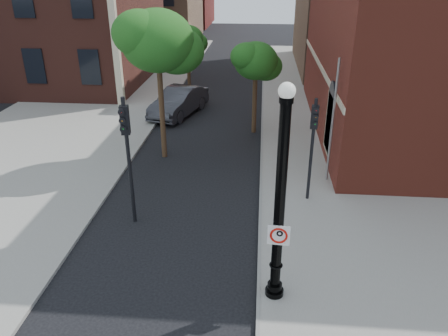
# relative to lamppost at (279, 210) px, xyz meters

# --- Properties ---
(ground) EXTENTS (120.00, 120.00, 0.00)m
(ground) POSITION_rel_lamppost_xyz_m (-2.48, 0.01, -2.80)
(ground) COLOR black
(ground) RESTS_ON ground
(sidewalk_right) EXTENTS (8.00, 60.00, 0.12)m
(sidewalk_right) POSITION_rel_lamppost_xyz_m (3.52, 10.01, -2.74)
(sidewalk_right) COLOR gray
(sidewalk_right) RESTS_ON ground
(sidewalk_left) EXTENTS (10.00, 50.00, 0.12)m
(sidewalk_left) POSITION_rel_lamppost_xyz_m (-11.48, 18.01, -2.74)
(sidewalk_left) COLOR gray
(sidewalk_left) RESTS_ON ground
(curb_edge) EXTENTS (0.10, 60.00, 0.14)m
(curb_edge) POSITION_rel_lamppost_xyz_m (-0.43, 10.01, -2.73)
(curb_edge) COLOR gray
(curb_edge) RESTS_ON ground
(lamppost) EXTENTS (0.51, 0.51, 6.05)m
(lamppost) POSITION_rel_lamppost_xyz_m (0.00, 0.00, 0.00)
(lamppost) COLOR black
(lamppost) RESTS_ON ground
(no_parking_sign) EXTENTS (0.57, 0.09, 0.57)m
(no_parking_sign) POSITION_rel_lamppost_xyz_m (0.01, -0.16, -0.64)
(no_parking_sign) COLOR white
(no_parking_sign) RESTS_ON ground
(parked_car) EXTENTS (3.15, 5.30, 1.65)m
(parked_car) POSITION_rel_lamppost_xyz_m (-5.48, 15.64, -1.97)
(parked_car) COLOR #333338
(parked_car) RESTS_ON ground
(traffic_signal_left) EXTENTS (0.33, 0.39, 4.59)m
(traffic_signal_left) POSITION_rel_lamppost_xyz_m (-4.92, 3.52, 0.30)
(traffic_signal_left) COLOR black
(traffic_signal_left) RESTS_ON ground
(traffic_signal_right) EXTENTS (0.30, 0.35, 4.12)m
(traffic_signal_right) POSITION_rel_lamppost_xyz_m (1.38, 5.55, -0.02)
(traffic_signal_right) COLOR black
(traffic_signal_right) RESTS_ON ground
(utility_pole) EXTENTS (0.10, 0.10, 5.20)m
(utility_pole) POSITION_rel_lamppost_xyz_m (2.32, 7.27, -0.19)
(utility_pole) COLOR #999999
(utility_pole) RESTS_ON ground
(street_tree_a) EXTENTS (3.74, 3.38, 6.74)m
(street_tree_a) POSITION_rel_lamppost_xyz_m (-5.02, 9.38, 2.53)
(street_tree_a) COLOR #392216
(street_tree_a) RESTS_ON ground
(street_tree_b) EXTENTS (2.57, 2.33, 4.64)m
(street_tree_b) POSITION_rel_lamppost_xyz_m (-5.65, 20.84, 0.86)
(street_tree_b) COLOR #392216
(street_tree_b) RESTS_ON ground
(street_tree_c) EXTENTS (2.69, 2.43, 4.84)m
(street_tree_c) POSITION_rel_lamppost_xyz_m (-0.86, 13.08, 1.02)
(street_tree_c) COLOR #392216
(street_tree_c) RESTS_ON ground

